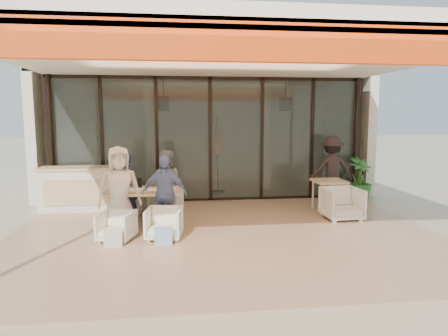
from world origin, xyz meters
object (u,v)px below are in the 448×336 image
object	(u,v)px
potted_palm	(359,179)
diner_navy	(125,186)
diner_grey	(165,185)
diner_periwinkle	(164,194)
side_table	(329,185)
standing_woman	(332,169)
chair_far_left	(128,200)
chair_near_right	(164,222)
dining_table	(144,193)
chair_far_right	(166,199)
diner_cream	(119,190)
chair_near_left	(116,225)
side_chair	(342,202)
host_counter	(81,189)

from	to	relation	value
potted_palm	diner_navy	bearing A→B (deg)	-168.02
diner_grey	diner_periwinkle	bearing A→B (deg)	98.60
diner_navy	potted_palm	world-z (taller)	diner_navy
side_table	standing_woman	distance (m)	1.09
chair_far_left	chair_near_right	bearing A→B (deg)	126.39
dining_table	diner_grey	bearing A→B (deg)	46.21
chair_far_right	diner_periwinkle	size ratio (longest dim) A/B	0.47
chair_far_left	diner_grey	distance (m)	1.06
chair_near_right	standing_woman	bearing A→B (deg)	40.14
dining_table	potted_palm	distance (m)	5.62
chair_far_right	diner_cream	world-z (taller)	diner_cream
chair_far_left	chair_far_right	distance (m)	0.84
dining_table	diner_cream	xyz separation A→B (m)	(-0.41, -0.46, 0.15)
diner_cream	diner_periwinkle	bearing A→B (deg)	-14.51
diner_grey	diner_cream	size ratio (longest dim) A/B	0.91
chair_near_left	standing_woman	distance (m)	5.70
chair_far_right	diner_cream	bearing A→B (deg)	72.30
diner_grey	side_table	distance (m)	3.76
chair_far_right	standing_woman	bearing A→B (deg)	-157.02
chair_near_left	diner_cream	world-z (taller)	diner_cream
diner_periwinkle	dining_table	bearing A→B (deg)	137.49
chair_far_left	side_table	bearing A→B (deg)	-170.56
side_table	potted_palm	world-z (taller)	potted_palm
side_chair	standing_woman	xyz separation A→B (m)	(0.44, 1.72, 0.47)
side_table	chair_far_right	bearing A→B (deg)	176.20
diner_cream	diner_navy	bearing A→B (deg)	75.49
host_counter	side_chair	bearing A→B (deg)	-14.88
diner_grey	diner_cream	world-z (taller)	diner_cream
chair_near_left	diner_periwinkle	xyz separation A→B (m)	(0.84, 0.50, 0.44)
host_counter	side_chair	size ratio (longest dim) A/B	2.38
chair_far_right	diner_periwinkle	bearing A→B (deg)	103.27
dining_table	standing_woman	world-z (taller)	standing_woman
chair_near_right	diner_grey	size ratio (longest dim) A/B	0.43
host_counter	chair_near_right	size ratio (longest dim) A/B	2.88
chair_far_left	diner_periwinkle	size ratio (longest dim) A/B	0.46
chair_far_left	potted_palm	world-z (taller)	potted_palm
diner_periwinkle	standing_woman	bearing A→B (deg)	31.25
host_counter	chair_far_left	bearing A→B (deg)	-24.61
chair_near_left	side_chair	bearing A→B (deg)	27.77
standing_woman	side_table	bearing A→B (deg)	66.65
diner_navy	diner_cream	size ratio (longest dim) A/B	0.89
host_counter	side_table	size ratio (longest dim) A/B	2.48
chair_near_right	side_chair	size ratio (longest dim) A/B	0.83
diner_periwinkle	standing_woman	size ratio (longest dim) A/B	0.86
diner_periwinkle	side_table	xyz separation A→B (m)	(3.75, 1.15, -0.10)
diner_cream	side_table	bearing A→B (deg)	-0.42
chair_far_left	side_chair	size ratio (longest dim) A/B	0.88
chair_near_left	side_chair	world-z (taller)	side_chair
chair_far_left	chair_near_left	world-z (taller)	chair_far_left
chair_near_left	diner_grey	world-z (taller)	diner_grey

